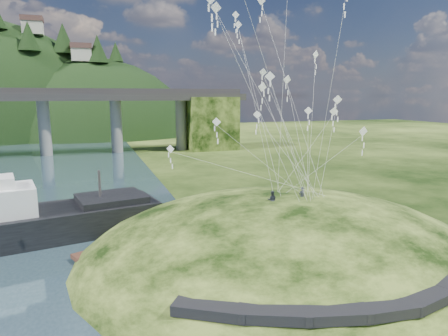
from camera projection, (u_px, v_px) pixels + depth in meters
name	position (u px, v px, depth m)	size (l,w,h in m)	color
ground	(199.00, 277.00, 29.82)	(320.00, 320.00, 0.00)	black
grass_hill	(283.00, 270.00, 34.48)	(36.00, 32.00, 13.00)	black
footpath	(370.00, 296.00, 22.73)	(22.29, 5.84, 0.83)	black
work_barge	(26.00, 220.00, 36.76)	(24.25, 10.77, 8.21)	black
wooden_dock	(153.00, 239.00, 36.26)	(14.00, 7.50, 1.02)	#3E2219
kite_flyers	(283.00, 189.00, 32.73)	(3.72, 1.01, 1.62)	#272B35
kite_swarm	(271.00, 57.00, 34.13)	(17.33, 14.92, 17.04)	white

